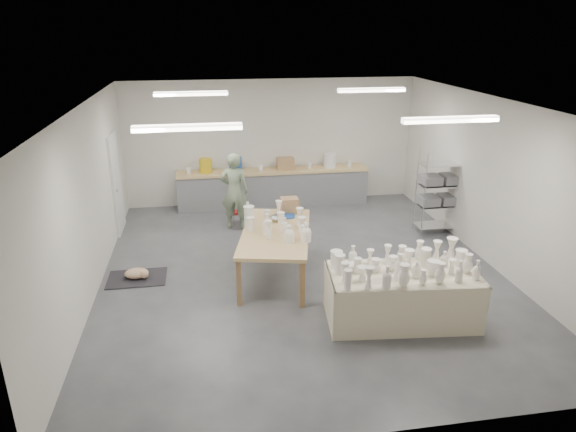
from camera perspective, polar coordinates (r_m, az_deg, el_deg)
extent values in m
plane|color=#424449|center=(9.33, 1.49, -6.13)|extent=(8.00, 8.00, 0.00)
cube|color=white|center=(8.42, 1.68, 12.38)|extent=(7.00, 8.00, 0.02)
cube|color=silver|center=(12.58, -1.89, 8.19)|extent=(7.00, 0.02, 3.00)
cube|color=silver|center=(5.22, 10.04, -10.73)|extent=(7.00, 0.02, 3.00)
cube|color=silver|center=(8.82, -21.37, 1.36)|extent=(0.02, 8.00, 3.00)
cube|color=silver|center=(10.01, 21.71, 3.49)|extent=(0.02, 8.00, 3.00)
cube|color=white|center=(11.38, -18.50, 3.46)|extent=(0.05, 0.90, 2.10)
cube|color=white|center=(6.80, -11.09, 9.63)|extent=(1.40, 0.12, 0.08)
cube|color=white|center=(7.60, 17.60, 10.18)|extent=(1.40, 0.12, 0.08)
cube|color=white|center=(10.26, -10.74, 13.22)|extent=(1.40, 0.12, 0.08)
cube|color=white|center=(10.81, 9.27, 13.66)|extent=(1.40, 0.12, 0.08)
cube|color=tan|center=(12.42, -1.66, 5.03)|extent=(4.60, 0.60, 0.06)
cube|color=slate|center=(12.55, -1.64, 3.05)|extent=(4.60, 0.55, 0.84)
cylinder|color=gold|center=(12.26, -9.13, 5.55)|extent=(0.30, 0.30, 0.34)
cylinder|color=#1E4CA2|center=(12.28, -5.85, 5.73)|extent=(0.30, 0.30, 0.34)
cylinder|color=white|center=(12.62, 4.67, 6.17)|extent=(0.30, 0.30, 0.34)
cube|color=#966948|center=(12.42, -0.29, 5.85)|extent=(0.40, 0.30, 0.28)
cylinder|color=white|center=(12.30, -10.97, 4.99)|extent=(0.10, 0.10, 0.14)
cylinder|color=white|center=(12.36, -3.05, 5.42)|extent=(0.10, 0.10, 0.14)
cylinder|color=white|center=(12.54, 2.43, 5.65)|extent=(0.10, 0.10, 0.14)
cylinder|color=white|center=(12.78, 6.85, 5.80)|extent=(0.10, 0.10, 0.14)
cylinder|color=silver|center=(10.84, 14.93, 2.19)|extent=(0.02, 0.02, 1.80)
cylinder|color=silver|center=(11.21, 18.86, 2.36)|extent=(0.02, 0.02, 1.80)
cylinder|color=silver|center=(11.23, 14.04, 2.89)|extent=(0.02, 0.02, 1.80)
cylinder|color=silver|center=(11.58, 17.87, 3.04)|extent=(0.02, 0.02, 1.80)
cube|color=silver|center=(11.45, 16.08, -0.95)|extent=(0.88, 0.48, 0.02)
cube|color=silver|center=(11.30, 16.30, 1.18)|extent=(0.88, 0.48, 0.02)
cube|color=silver|center=(11.16, 16.53, 3.36)|extent=(0.88, 0.48, 0.02)
cube|color=silver|center=(11.05, 16.76, 5.59)|extent=(0.88, 0.48, 0.02)
cube|color=slate|center=(11.17, 15.34, 1.70)|extent=(0.38, 0.42, 0.18)
cube|color=slate|center=(11.36, 17.36, 1.80)|extent=(0.38, 0.42, 0.18)
cube|color=slate|center=(11.04, 15.56, 3.92)|extent=(0.38, 0.42, 0.18)
cube|color=slate|center=(11.23, 17.60, 3.98)|extent=(0.38, 0.42, 0.18)
cube|color=olive|center=(7.93, 12.46, -9.04)|extent=(2.03, 1.08, 0.67)
cube|color=beige|center=(7.73, 12.69, -6.32)|extent=(2.29, 1.26, 0.03)
cube|color=beige|center=(7.50, 13.88, -10.53)|extent=(2.19, 0.25, 0.77)
cube|color=beige|center=(8.31, 11.23, -7.08)|extent=(2.19, 0.25, 0.77)
cube|color=tan|center=(8.84, -1.38, -1.87)|extent=(1.59, 2.45, 0.06)
cube|color=olive|center=(8.02, -3.81, -7.73)|extent=(0.08, 0.08, 0.79)
cube|color=olive|center=(8.15, 3.17, -7.20)|extent=(0.08, 0.08, 0.79)
cube|color=olive|center=(9.93, -5.05, -2.01)|extent=(0.08, 0.08, 0.79)
cube|color=olive|center=(10.04, 0.58, -1.66)|extent=(0.08, 0.08, 0.79)
ellipsoid|color=silver|center=(9.30, -1.23, -0.17)|extent=(0.26, 0.26, 0.12)
cylinder|color=#1E4CA2|center=(9.47, 0.03, -0.01)|extent=(0.26, 0.26, 0.03)
cylinder|color=white|center=(9.49, -2.32, 0.30)|extent=(0.11, 0.11, 0.12)
cube|color=#966948|center=(9.67, 0.17, 1.22)|extent=(0.32, 0.26, 0.28)
cube|color=black|center=(9.43, -16.42, -6.64)|extent=(1.00, 0.70, 0.02)
ellipsoid|color=white|center=(9.39, -16.48, -6.11)|extent=(0.48, 0.41, 0.17)
sphere|color=white|center=(9.28, -15.70, -6.24)|extent=(0.15, 0.15, 0.15)
imported|color=gray|center=(11.01, -5.95, 2.75)|extent=(0.71, 0.56, 1.69)
cylinder|color=red|center=(11.45, -5.93, 0.40)|extent=(0.36, 0.36, 0.04)
cylinder|color=silver|center=(11.53, -5.32, -0.16)|extent=(0.02, 0.02, 0.26)
cylinder|color=silver|center=(11.58, -6.35, -0.11)|extent=(0.02, 0.02, 0.26)
cylinder|color=silver|center=(11.38, -6.05, -0.47)|extent=(0.02, 0.02, 0.26)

